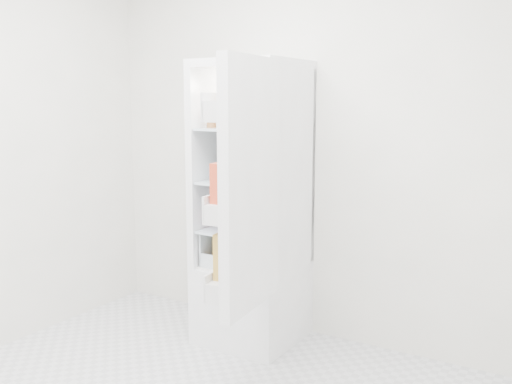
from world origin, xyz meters
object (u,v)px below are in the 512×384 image
Objects in this scene: refrigerator at (255,239)px; red_cabbage at (248,220)px; mushroom_bowl at (228,220)px; fridge_door at (246,191)px.

refrigerator is 11.99× the size of red_cabbage.
fridge_door reaches higher than mushroom_bowl.
mushroom_bowl is at bearing -155.62° from refrigerator.
mushroom_bowl is (-0.21, 0.08, -0.04)m from red_cabbage.
refrigerator is at bearing 24.38° from mushroom_bowl.
refrigerator is 0.22m from mushroom_bowl.
red_cabbage is 0.63m from fridge_door.
red_cabbage is at bearing 25.12° from fridge_door.
mushroom_bowl is at bearing 35.48° from fridge_door.
refrigerator is at bearing 21.53° from fridge_door.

